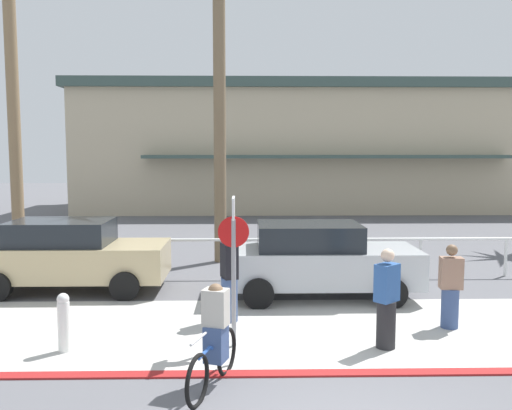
# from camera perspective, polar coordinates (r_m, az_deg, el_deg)

# --- Properties ---
(ground_plane) EXTENTS (80.00, 80.00, 0.00)m
(ground_plane) POSITION_cam_1_polar(r_m,az_deg,el_deg) (16.10, 3.19, -6.24)
(ground_plane) COLOR #5B5B60
(sidewalk_strip) EXTENTS (44.00, 4.00, 0.02)m
(sidewalk_strip) POSITION_cam_1_polar(r_m,az_deg,el_deg) (10.52, 5.68, -12.74)
(sidewalk_strip) COLOR beige
(sidewalk_strip) RESTS_ON ground
(curb_paint) EXTENTS (44.00, 0.24, 0.03)m
(curb_paint) POSITION_cam_1_polar(r_m,az_deg,el_deg) (8.66, 7.34, -16.89)
(curb_paint) COLOR maroon
(curb_paint) RESTS_ON ground
(building_backdrop) EXTENTS (26.58, 9.48, 6.94)m
(building_backdrop) POSITION_cam_1_polar(r_m,az_deg,el_deg) (32.00, 6.20, 5.99)
(building_backdrop) COLOR #BCAD8E
(building_backdrop) RESTS_ON ground
(rail_fence) EXTENTS (20.58, 0.08, 1.04)m
(rail_fence) POSITION_cam_1_polar(r_m,az_deg,el_deg) (14.47, 3.67, -4.23)
(rail_fence) COLOR white
(rail_fence) RESTS_ON ground
(stop_sign_bike_lane) EXTENTS (0.52, 0.56, 2.56)m
(stop_sign_bike_lane) POSITION_cam_1_polar(r_m,az_deg,el_deg) (9.21, -2.33, -4.66)
(stop_sign_bike_lane) COLOR gray
(stop_sign_bike_lane) RESTS_ON ground
(bollard_0) EXTENTS (0.20, 0.20, 1.00)m
(bollard_0) POSITION_cam_1_polar(r_m,az_deg,el_deg) (9.78, -19.29, -11.37)
(bollard_0) COLOR white
(bollard_0) RESTS_ON ground
(palm_tree_0) EXTENTS (2.85, 3.57, 9.14)m
(palm_tree_0) POSITION_cam_1_polar(r_m,az_deg,el_deg) (18.29, -24.06, 15.99)
(palm_tree_0) COLOR #846B4C
(palm_tree_0) RESTS_ON ground
(palm_tree_1) EXTENTS (2.84, 2.51, 8.92)m
(palm_tree_1) POSITION_cam_1_polar(r_m,az_deg,el_deg) (16.56, -3.90, 15.55)
(palm_tree_1) COLOR #756047
(palm_tree_1) RESTS_ON ground
(car_tan_1) EXTENTS (4.40, 2.02, 1.69)m
(car_tan_1) POSITION_cam_1_polar(r_m,az_deg,el_deg) (13.76, -18.68, -4.90)
(car_tan_1) COLOR tan
(car_tan_1) RESTS_ON ground
(car_silver_2) EXTENTS (4.40, 2.02, 1.69)m
(car_silver_2) POSITION_cam_1_polar(r_m,az_deg,el_deg) (12.56, 6.34, -5.63)
(car_silver_2) COLOR #B2B7BC
(car_silver_2) RESTS_ON ground
(cyclist_blue_0) EXTENTS (0.64, 1.74, 1.50)m
(cyclist_blue_0) POSITION_cam_1_polar(r_m,az_deg,el_deg) (7.99, -4.30, -13.61)
(cyclist_blue_0) COLOR black
(cyclist_blue_0) RESTS_ON ground
(pedestrian_0) EXTENTS (0.40, 0.46, 1.82)m
(pedestrian_0) POSITION_cam_1_polar(r_m,az_deg,el_deg) (10.74, -2.78, -7.66)
(pedestrian_0) COLOR #384C7A
(pedestrian_0) RESTS_ON ground
(pedestrian_1) EXTENTS (0.42, 0.35, 1.60)m
(pedestrian_1) POSITION_cam_1_polar(r_m,az_deg,el_deg) (10.99, 19.50, -8.32)
(pedestrian_1) COLOR #384C7A
(pedestrian_1) RESTS_ON ground
(pedestrian_2) EXTENTS (0.47, 0.46, 1.71)m
(pedestrian_2) POSITION_cam_1_polar(r_m,az_deg,el_deg) (9.59, 13.37, -9.84)
(pedestrian_2) COLOR #232326
(pedestrian_2) RESTS_ON ground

